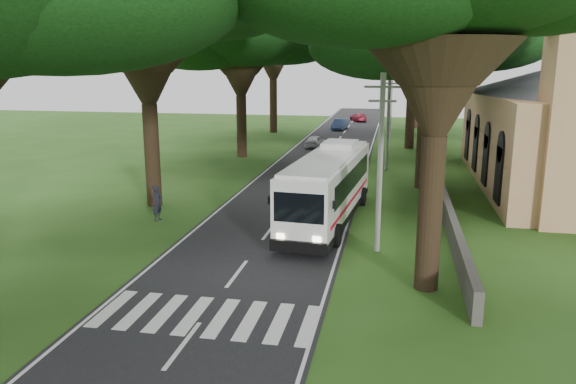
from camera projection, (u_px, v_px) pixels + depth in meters
name	position (u px, v px, depth m)	size (l,w,h in m)	color
ground	(222.00, 294.00, 20.97)	(140.00, 140.00, 0.00)	#264B15
road	(316.00, 170.00, 44.87)	(8.00, 120.00, 0.04)	black
crosswalk	(205.00, 317.00, 19.05)	(8.00, 3.00, 0.01)	silver
property_wall	(433.00, 169.00, 42.13)	(0.35, 50.00, 1.20)	#383533
church	(576.00, 116.00, 37.17)	(14.00, 24.00, 11.60)	tan
pole_near	(380.00, 161.00, 24.74)	(1.60, 0.24, 8.00)	gray
pole_mid	(388.00, 117.00, 43.87)	(1.60, 0.24, 8.00)	gray
pole_far	(391.00, 100.00, 62.99)	(1.60, 0.24, 8.00)	gray
tree_l_midb	(240.00, 31.00, 48.51)	(15.57, 15.57, 14.42)	black
tree_l_far	(273.00, 24.00, 65.52)	(14.45, 14.45, 15.96)	black
tree_r_mida	(430.00, 31.00, 36.26)	(13.88, 13.88, 13.43)	black
tree_r_midb	(415.00, 23.00, 53.19)	(12.68, 12.68, 14.92)	black
tree_r_far	(419.00, 27.00, 70.07)	(13.33, 13.33, 15.68)	black
coach_bus	(328.00, 186.00, 30.03)	(3.72, 12.50, 3.63)	white
distant_car_a	(315.00, 141.00, 56.20)	(1.43, 3.56, 1.21)	#A7A7AC
distant_car_b	(340.00, 124.00, 70.69)	(1.41, 4.05, 1.33)	navy
distant_car_c	(358.00, 117.00, 80.53)	(1.63, 4.01, 1.16)	maroon
pedestrian	(157.00, 203.00, 30.39)	(0.71, 0.46, 1.94)	black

